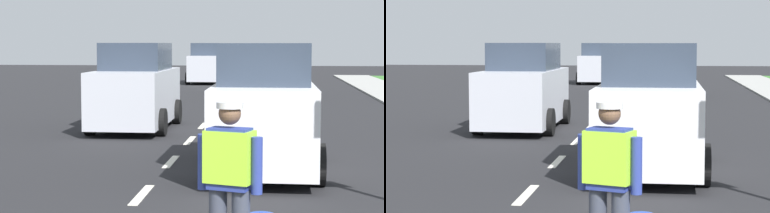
% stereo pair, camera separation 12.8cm
% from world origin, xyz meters
% --- Properties ---
extents(ground_plane, '(96.00, 96.00, 0.00)m').
position_xyz_m(ground_plane, '(0.00, 21.00, 0.00)').
color(ground_plane, black).
extents(lane_center_line, '(0.14, 46.40, 0.01)m').
position_xyz_m(lane_center_line, '(0.00, 25.20, 0.00)').
color(lane_center_line, silver).
rests_on(lane_center_line, ground).
extents(road_worker, '(0.77, 0.41, 1.67)m').
position_xyz_m(road_worker, '(1.53, 2.32, 0.93)').
color(road_worker, '#383D4C').
rests_on(road_worker, ground).
extents(car_oncoming_lead, '(1.99, 4.38, 2.26)m').
position_xyz_m(car_oncoming_lead, '(-1.67, 13.82, 1.05)').
color(car_oncoming_lead, silver).
rests_on(car_oncoming_lead, ground).
extents(car_oncoming_third, '(2.02, 3.89, 2.28)m').
position_xyz_m(car_oncoming_third, '(-1.92, 35.56, 1.06)').
color(car_oncoming_third, silver).
rests_on(car_oncoming_third, ground).
extents(car_outgoing_far, '(1.93, 3.80, 2.02)m').
position_xyz_m(car_outgoing_far, '(1.80, 26.74, 0.94)').
color(car_outgoing_far, slate).
rests_on(car_outgoing_far, ground).
extents(car_outgoing_ahead, '(1.96, 4.22, 2.24)m').
position_xyz_m(car_outgoing_ahead, '(1.76, 7.98, 1.04)').
color(car_outgoing_ahead, silver).
rests_on(car_outgoing_ahead, ground).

